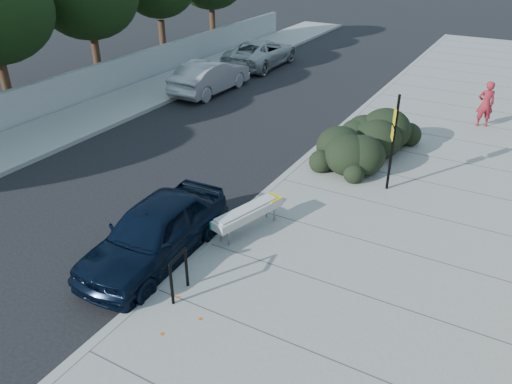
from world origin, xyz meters
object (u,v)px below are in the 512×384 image
pedestrian (486,104)px  bench (248,213)px  suv_silver (261,53)px  sedan_navy (155,232)px  sign_post (393,138)px  wagon_silver (210,76)px  bike_rack (179,271)px

pedestrian → bench: bearing=46.0°
suv_silver → sedan_navy: bearing=110.0°
sign_post → sedan_navy: (-3.81, -5.93, -1.02)m
suv_silver → pedestrian: (12.21, -4.39, 0.29)m
sedan_navy → suv_silver: bearing=109.2°
suv_silver → sign_post: bearing=131.7°
sedan_navy → suv_silver: sedan_navy is taller
sign_post → pedestrian: bearing=53.3°
bench → wagon_silver: wagon_silver is taller
bench → wagon_silver: size_ratio=0.47×
sign_post → suv_silver: 15.49m
bench → suv_silver: suv_silver is taller
bench → pedestrian: size_ratio=1.23×
bench → sedan_navy: bearing=-109.9°
sedan_navy → bike_rack: bearing=-35.7°
wagon_silver → pedestrian: bearing=-173.4°
bench → suv_silver: bearing=133.7°
wagon_silver → bench: bearing=129.6°
sign_post → suv_silver: size_ratio=0.54×
bench → suv_silver: 17.34m
bike_rack → sedan_navy: sedan_navy is taller
wagon_silver → suv_silver: bearing=-85.4°
bike_rack → suv_silver: (-8.10, 18.20, -0.02)m
bike_rack → sign_post: 7.35m
bike_rack → wagon_silver: size_ratio=0.22×
bench → pedestrian: pedestrian is taller
bench → bike_rack: 2.88m
bike_rack → sedan_navy: bearing=138.7°
bike_rack → wagon_silver: bearing=113.8°
bench → bike_rack: size_ratio=2.16×
bench → wagon_silver: bearing=144.2°
suv_silver → bench: bearing=116.7°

